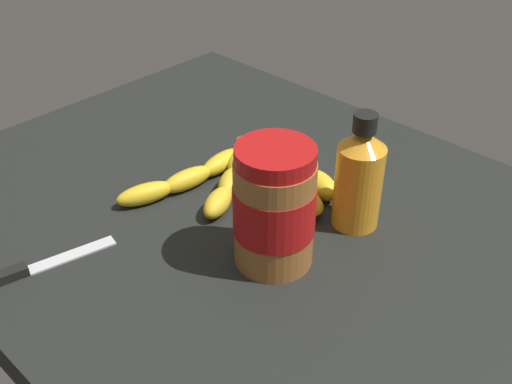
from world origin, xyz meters
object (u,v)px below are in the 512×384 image
at_px(banana_bunch, 252,177).
at_px(butter_knife, 30,268).
at_px(peanut_butter_jar, 274,207).
at_px(honey_bottle, 359,177).

bearing_deg(banana_bunch, butter_knife, -102.01).
height_order(banana_bunch, butter_knife, banana_bunch).
height_order(peanut_butter_jar, butter_knife, peanut_butter_jar).
relative_size(banana_bunch, butter_knife, 1.41).
distance_m(peanut_butter_jar, honey_bottle, 0.13).
bearing_deg(butter_knife, honey_bottle, 57.29).
bearing_deg(butter_knife, peanut_butter_jar, 48.33).
bearing_deg(butter_knife, banana_bunch, 77.99).
relative_size(honey_bottle, butter_knife, 0.90).
xyz_separation_m(peanut_butter_jar, butter_knife, (-0.19, -0.22, -0.07)).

